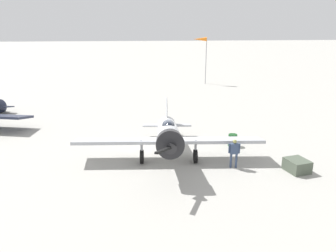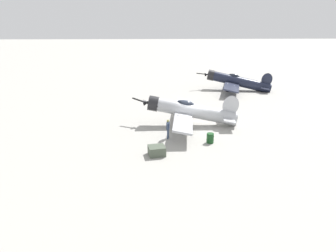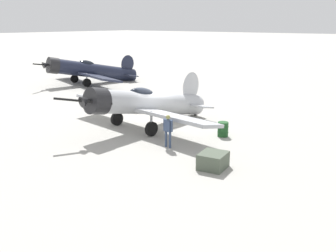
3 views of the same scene
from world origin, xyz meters
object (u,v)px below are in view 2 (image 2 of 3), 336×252
object	(u,v)px
airplane_mid_apron	(236,81)
ground_crew_mechanic	(168,127)
equipment_crate	(157,151)
fuel_drum	(210,138)
airplane_foreground	(189,110)

from	to	relation	value
airplane_mid_apron	ground_crew_mechanic	distance (m)	21.86
airplane_mid_apron	equipment_crate	bearing A→B (deg)	78.20
ground_crew_mechanic	fuel_drum	xyz separation A→B (m)	(1.13, 3.35, -0.60)
ground_crew_mechanic	fuel_drum	bearing A→B (deg)	171.74
airplane_foreground	ground_crew_mechanic	size ratio (longest dim) A/B	6.70
airplane_mid_apron	equipment_crate	xyz separation A→B (m)	(22.10, -12.05, -0.97)
airplane_foreground	ground_crew_mechanic	xyz separation A→B (m)	(3.37, -2.15, -0.44)
equipment_crate	fuel_drum	bearing A→B (deg)	115.90
ground_crew_mechanic	equipment_crate	size ratio (longest dim) A/B	1.22
ground_crew_mechanic	fuel_drum	size ratio (longest dim) A/B	2.07
airplane_mid_apron	equipment_crate	size ratio (longest dim) A/B	9.00
airplane_foreground	ground_crew_mechanic	distance (m)	4.02
equipment_crate	airplane_mid_apron	bearing A→B (deg)	151.39
airplane_mid_apron	ground_crew_mechanic	size ratio (longest dim) A/B	7.39
ground_crew_mechanic	equipment_crate	bearing A→B (deg)	83.38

